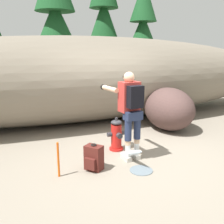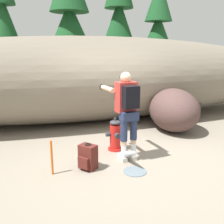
{
  "view_description": "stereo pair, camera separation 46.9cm",
  "coord_description": "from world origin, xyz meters",
  "views": [
    {
      "loc": [
        -2.3,
        -4.24,
        2.03
      ],
      "look_at": [
        -0.2,
        0.69,
        0.75
      ],
      "focal_mm": 40.76,
      "sensor_mm": 36.0,
      "label": 1
    },
    {
      "loc": [
        -1.86,
        -4.4,
        2.03
      ],
      "look_at": [
        -0.2,
        0.69,
        0.75
      ],
      "focal_mm": 40.76,
      "sensor_mm": 36.0,
      "label": 2
    }
  ],
  "objects": [
    {
      "name": "ground_plane",
      "position": [
        0.0,
        0.0,
        -0.02
      ],
      "size": [
        56.0,
        56.0,
        0.04
      ],
      "primitive_type": "cube",
      "color": "gray"
    },
    {
      "name": "dirt_embankment",
      "position": [
        0.0,
        3.03,
        1.23
      ],
      "size": [
        14.78,
        3.2,
        2.46
      ],
      "primitive_type": "ellipsoid",
      "color": "#756B5B",
      "rests_on": "ground_plane"
    },
    {
      "name": "fire_hydrant",
      "position": [
        -0.23,
        0.38,
        0.32
      ],
      "size": [
        0.4,
        0.35,
        0.7
      ],
      "color": "red",
      "rests_on": "ground_plane"
    },
    {
      "name": "hydrant_water_jet",
      "position": [
        -0.23,
        -0.3,
        0.13
      ],
      "size": [
        0.4,
        1.13,
        0.49
      ],
      "color": "silver",
      "rests_on": "ground_plane"
    },
    {
      "name": "utility_worker",
      "position": [
        -0.18,
        -0.12,
        1.06
      ],
      "size": [
        0.59,
        1.0,
        1.67
      ],
      "rotation": [
        0.0,
        0.0,
        1.66
      ],
      "color": "beige",
      "rests_on": "ground_plane"
    },
    {
      "name": "spare_backpack",
      "position": [
        -0.98,
        -0.31,
        0.22
      ],
      "size": [
        0.36,
        0.36,
        0.47
      ],
      "rotation": [
        0.0,
        0.0,
        3.81
      ],
      "color": "#511E19",
      "rests_on": "ground_plane"
    },
    {
      "name": "boulder_large",
      "position": [
        1.64,
        1.18,
        0.56
      ],
      "size": [
        1.36,
        1.72,
        1.11
      ],
      "primitive_type": "ellipsoid",
      "rotation": [
        0.0,
        0.0,
        1.47
      ],
      "color": "#4D3733",
      "rests_on": "ground_plane"
    },
    {
      "name": "boulder_mid",
      "position": [
        2.65,
        2.31,
        0.4
      ],
      "size": [
        1.65,
        1.61,
        0.81
      ],
      "primitive_type": "ellipsoid",
      "rotation": [
        0.0,
        0.0,
        0.56
      ],
      "color": "#423735",
      "rests_on": "ground_plane"
    },
    {
      "name": "pine_tree_left",
      "position": [
        -2.78,
        8.67,
        3.65
      ],
      "size": [
        1.81,
        1.81,
        6.52
      ],
      "color": "#47331E",
      "rests_on": "ground_plane"
    },
    {
      "name": "pine_tree_center",
      "position": [
        0.14,
        8.12,
        3.36
      ],
      "size": [
        2.82,
        2.82,
        6.39
      ],
      "color": "#47331E",
      "rests_on": "ground_plane"
    },
    {
      "name": "pine_tree_right",
      "position": [
        3.05,
        9.47,
        3.83
      ],
      "size": [
        2.45,
        2.45,
        7.13
      ],
      "color": "#47331E",
      "rests_on": "ground_plane"
    },
    {
      "name": "pine_tree_far_right",
      "position": [
        4.84,
        8.29,
        3.19
      ],
      "size": [
        2.23,
        2.23,
        5.75
      ],
      "color": "#47331E",
      "rests_on": "ground_plane"
    },
    {
      "name": "survey_stake",
      "position": [
        -1.6,
        -0.33,
        0.3
      ],
      "size": [
        0.04,
        0.04,
        0.6
      ],
      "primitive_type": "cylinder",
      "color": "#E55914",
      "rests_on": "ground_plane"
    }
  ]
}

